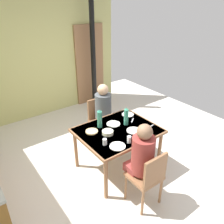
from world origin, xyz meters
TOP-DOWN VIEW (x-y plane):
  - ground_plane at (0.00, 0.00)m, footprint 6.73×6.73m
  - wall_back at (0.00, 2.59)m, footprint 4.33×0.10m
  - door_wooden at (1.46, 2.51)m, footprint 0.80×0.05m
  - stove_pipe_column at (1.40, 2.24)m, footprint 0.12×0.12m
  - dining_table at (0.34, -0.08)m, footprint 1.22×0.99m
  - chair_near_diner at (0.18, -0.92)m, footprint 0.40×0.40m
  - chair_far_diner at (0.57, 0.77)m, footprint 0.40×0.40m
  - person_near_diner at (0.18, -0.79)m, footprint 0.30×0.37m
  - person_far_diner at (0.57, 0.63)m, footprint 0.30×0.37m
  - water_bottle_green_near at (0.55, -0.02)m, footprint 0.07×0.07m
  - water_bottle_green_far at (0.17, 0.16)m, footprint 0.08×0.08m
  - serving_bowl_center at (0.15, -0.08)m, footprint 0.17×0.17m
  - dinner_plate_near_left at (0.39, 0.10)m, footprint 0.22×0.22m
  - dinner_plate_near_right at (0.79, 0.21)m, footprint 0.21×0.21m
  - dinner_plate_far_center at (0.52, -0.25)m, footprint 0.22×0.22m
  - dinner_plate_far_side at (0.06, -0.42)m, footprint 0.22×0.22m
  - drinking_glass_by_near_diner at (-0.05, -0.28)m, footprint 0.06×0.06m
  - drinking_glass_by_far_diner at (0.26, -0.45)m, footprint 0.06×0.06m
  - bread_plate_sliced at (-0.02, 0.11)m, footprint 0.19×0.19m
  - cutlery_knife_near at (0.72, 0.01)m, footprint 0.13×0.10m
  - cutlery_fork_near at (0.82, -0.31)m, footprint 0.15×0.03m

SIDE VIEW (x-z plane):
  - ground_plane at x=0.00m, z-range 0.00..0.00m
  - chair_near_diner at x=0.18m, z-range 0.06..0.93m
  - chair_far_diner at x=0.57m, z-range 0.06..0.93m
  - dining_table at x=0.34m, z-range 0.29..1.03m
  - cutlery_knife_near at x=0.72m, z-range 0.73..0.74m
  - cutlery_fork_near at x=0.82m, z-range 0.73..0.74m
  - dinner_plate_near_left at x=0.39m, z-range 0.73..0.75m
  - dinner_plate_near_right at x=0.79m, z-range 0.73..0.75m
  - dinner_plate_far_center at x=0.52m, z-range 0.73..0.75m
  - dinner_plate_far_side at x=0.06m, z-range 0.73..0.75m
  - bread_plate_sliced at x=-0.02m, z-range 0.73..0.75m
  - serving_bowl_center at x=0.15m, z-range 0.73..0.79m
  - person_near_diner at x=0.18m, z-range 0.40..1.17m
  - person_far_diner at x=0.57m, z-range 0.40..1.17m
  - drinking_glass_by_near_diner at x=-0.05m, z-range 0.73..0.83m
  - drinking_glass_by_far_diner at x=0.26m, z-range 0.73..0.84m
  - water_bottle_green_near at x=0.55m, z-range 0.73..1.03m
  - water_bottle_green_far at x=0.17m, z-range 0.73..1.04m
  - door_wooden at x=1.46m, z-range 0.00..2.00m
  - wall_back at x=0.00m, z-range 0.00..2.76m
  - stove_pipe_column at x=1.40m, z-range 0.00..2.76m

